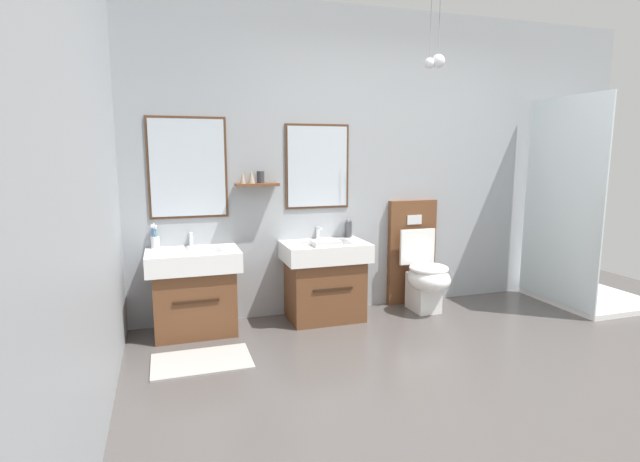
{
  "coord_description": "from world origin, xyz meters",
  "views": [
    {
      "loc": [
        -2.04,
        -2.29,
        1.45
      ],
      "look_at": [
        -0.8,
        1.58,
        0.79
      ],
      "focal_mm": 27.32,
      "sensor_mm": 36.0,
      "label": 1
    }
  ],
  "objects_px": {
    "shower_tray": "(580,262)",
    "toothbrush_cup": "(155,241)",
    "toilet": "(420,269)",
    "folded_hand_towel": "(326,243)",
    "vanity_sink_left": "(194,289)",
    "vanity_sink_right": "(324,278)",
    "soap_dispenser": "(349,229)"
  },
  "relations": [
    {
      "from": "vanity_sink_right",
      "to": "folded_hand_towel",
      "type": "bearing_deg",
      "value": -104.84
    },
    {
      "from": "soap_dispenser",
      "to": "shower_tray",
      "type": "distance_m",
      "value": 2.27
    },
    {
      "from": "vanity_sink_right",
      "to": "toilet",
      "type": "relative_size",
      "value": 0.72
    },
    {
      "from": "toothbrush_cup",
      "to": "toilet",
      "type": "bearing_deg",
      "value": -3.95
    },
    {
      "from": "vanity_sink_left",
      "to": "toilet",
      "type": "xyz_separation_m",
      "value": [
        2.04,
        0.01,
        0.01
      ]
    },
    {
      "from": "vanity_sink_left",
      "to": "shower_tray",
      "type": "height_order",
      "value": "shower_tray"
    },
    {
      "from": "toilet",
      "to": "folded_hand_towel",
      "type": "relative_size",
      "value": 4.55
    },
    {
      "from": "vanity_sink_right",
      "to": "toothbrush_cup",
      "type": "height_order",
      "value": "toothbrush_cup"
    },
    {
      "from": "vanity_sink_left",
      "to": "shower_tray",
      "type": "xyz_separation_m",
      "value": [
        3.58,
        -0.33,
        0.05
      ]
    },
    {
      "from": "toothbrush_cup",
      "to": "folded_hand_towel",
      "type": "height_order",
      "value": "toothbrush_cup"
    },
    {
      "from": "vanity_sink_right",
      "to": "folded_hand_towel",
      "type": "distance_m",
      "value": 0.38
    },
    {
      "from": "soap_dispenser",
      "to": "folded_hand_towel",
      "type": "relative_size",
      "value": 0.8
    },
    {
      "from": "vanity_sink_left",
      "to": "toothbrush_cup",
      "type": "xyz_separation_m",
      "value": [
        -0.28,
        0.17,
        0.38
      ]
    },
    {
      "from": "toothbrush_cup",
      "to": "vanity_sink_left",
      "type": "bearing_deg",
      "value": -31.41
    },
    {
      "from": "vanity_sink_left",
      "to": "toilet",
      "type": "height_order",
      "value": "toilet"
    },
    {
      "from": "vanity_sink_right",
      "to": "toilet",
      "type": "bearing_deg",
      "value": 0.69
    },
    {
      "from": "soap_dispenser",
      "to": "folded_hand_towel",
      "type": "height_order",
      "value": "soap_dispenser"
    },
    {
      "from": "folded_hand_towel",
      "to": "toothbrush_cup",
      "type": "bearing_deg",
      "value": 166.5
    },
    {
      "from": "vanity_sink_left",
      "to": "toothbrush_cup",
      "type": "height_order",
      "value": "toothbrush_cup"
    },
    {
      "from": "shower_tray",
      "to": "toothbrush_cup",
      "type": "bearing_deg",
      "value": 172.56
    },
    {
      "from": "vanity_sink_right",
      "to": "soap_dispenser",
      "type": "relative_size",
      "value": 4.09
    },
    {
      "from": "toilet",
      "to": "toothbrush_cup",
      "type": "relative_size",
      "value": 4.94
    },
    {
      "from": "vanity_sink_right",
      "to": "toothbrush_cup",
      "type": "xyz_separation_m",
      "value": [
        -1.39,
        0.17,
        0.38
      ]
    },
    {
      "from": "toothbrush_cup",
      "to": "shower_tray",
      "type": "relative_size",
      "value": 0.1
    },
    {
      "from": "toothbrush_cup",
      "to": "folded_hand_towel",
      "type": "bearing_deg",
      "value": -13.5
    },
    {
      "from": "shower_tray",
      "to": "vanity_sink_left",
      "type": "bearing_deg",
      "value": 174.7
    },
    {
      "from": "vanity_sink_left",
      "to": "soap_dispenser",
      "type": "relative_size",
      "value": 4.09
    },
    {
      "from": "toothbrush_cup",
      "to": "soap_dispenser",
      "type": "xyz_separation_m",
      "value": [
        1.68,
        0.01,
        0.02
      ]
    },
    {
      "from": "vanity_sink_right",
      "to": "shower_tray",
      "type": "bearing_deg",
      "value": -7.63
    },
    {
      "from": "vanity_sink_left",
      "to": "folded_hand_towel",
      "type": "relative_size",
      "value": 3.29
    },
    {
      "from": "folded_hand_towel",
      "to": "toilet",
      "type": "bearing_deg",
      "value": 9.39
    },
    {
      "from": "toilet",
      "to": "shower_tray",
      "type": "relative_size",
      "value": 0.51
    }
  ]
}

